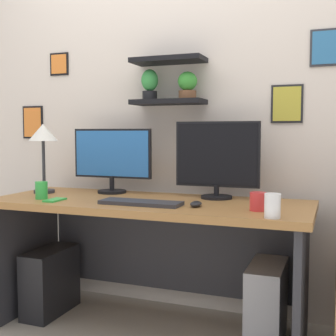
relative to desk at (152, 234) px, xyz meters
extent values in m
plane|color=gray|center=(0.00, -0.06, -0.55)|extent=(8.00, 8.00, 0.00)
cube|color=beige|center=(0.00, 0.38, 0.80)|extent=(4.40, 0.04, 2.70)
cube|color=black|center=(0.00, 0.26, 0.77)|extent=(0.45, 0.20, 0.03)
cube|color=black|center=(0.00, 0.26, 1.03)|extent=(0.45, 0.20, 0.03)
cylinder|color=brown|center=(0.12, 0.26, 0.81)|extent=(0.11, 0.11, 0.05)
ellipsoid|color=#368F31|center=(0.12, 0.26, 0.89)|extent=(0.12, 0.12, 0.11)
cylinder|color=black|center=(-0.12, 0.26, 0.81)|extent=(0.09, 0.09, 0.06)
ellipsoid|color=green|center=(-0.12, 0.26, 0.91)|extent=(0.11, 0.11, 0.14)
cube|color=black|center=(-1.09, 0.36, 0.66)|extent=(0.17, 0.02, 0.23)
cube|color=orange|center=(-1.09, 0.35, 0.66)|extent=(0.15, 0.00, 0.21)
cube|color=black|center=(-0.85, 0.36, 1.06)|extent=(0.15, 0.02, 0.16)
cube|color=orange|center=(-0.85, 0.35, 1.06)|extent=(0.12, 0.00, 0.13)
cube|color=black|center=(0.70, 0.36, 0.75)|extent=(0.18, 0.02, 0.22)
cube|color=gold|center=(0.70, 0.35, 0.75)|extent=(0.16, 0.00, 0.20)
cube|color=#2D2D33|center=(0.92, 0.36, 1.06)|extent=(0.18, 0.02, 0.21)
cube|color=teal|center=(0.92, 0.35, 1.06)|extent=(0.16, 0.00, 0.18)
cube|color=#9E6B38|center=(0.00, -0.06, 0.18)|extent=(1.79, 0.68, 0.04)
cube|color=#2D2D33|center=(-0.84, -0.06, -0.19)|extent=(0.04, 0.62, 0.71)
cube|color=#2D2D33|center=(0.84, -0.06, -0.19)|extent=(0.04, 0.62, 0.71)
cube|color=#2D2D33|center=(0.00, 0.24, -0.16)|extent=(1.59, 0.02, 0.50)
cylinder|color=black|center=(-0.34, 0.15, 0.21)|extent=(0.18, 0.18, 0.02)
cylinder|color=black|center=(-0.34, 0.15, 0.27)|extent=(0.03, 0.03, 0.09)
cube|color=black|center=(-0.34, 0.16, 0.45)|extent=(0.53, 0.02, 0.31)
cube|color=#2866B2|center=(-0.34, 0.15, 0.45)|extent=(0.50, 0.00, 0.28)
cylinder|color=black|center=(0.34, 0.15, 0.21)|extent=(0.18, 0.18, 0.02)
cylinder|color=black|center=(0.34, 0.15, 0.25)|extent=(0.03, 0.03, 0.06)
cube|color=black|center=(0.34, 0.16, 0.46)|extent=(0.49, 0.02, 0.38)
cube|color=black|center=(0.34, 0.15, 0.46)|extent=(0.47, 0.00, 0.35)
cube|color=#2D2D33|center=(0.02, -0.21, 0.21)|extent=(0.44, 0.14, 0.02)
ellipsoid|color=black|center=(0.32, -0.17, 0.22)|extent=(0.06, 0.09, 0.03)
cylinder|color=#2D2D33|center=(-0.74, 0.00, 0.21)|extent=(0.13, 0.13, 0.02)
cylinder|color=#2D2D33|center=(-0.74, 0.00, 0.38)|extent=(0.02, 0.02, 0.31)
cone|color=white|center=(-0.74, 0.00, 0.59)|extent=(0.18, 0.18, 0.11)
cube|color=green|center=(-0.48, -0.26, 0.21)|extent=(0.07, 0.14, 0.01)
cylinder|color=red|center=(0.63, -0.17, 0.25)|extent=(0.08, 0.08, 0.09)
cylinder|color=green|center=(-0.59, -0.22, 0.25)|extent=(0.07, 0.07, 0.10)
cylinder|color=white|center=(0.72, -0.34, 0.26)|extent=(0.07, 0.07, 0.11)
cube|color=black|center=(-0.67, -0.05, -0.34)|extent=(0.18, 0.40, 0.40)
cube|color=#99999E|center=(0.65, 0.03, -0.33)|extent=(0.18, 0.40, 0.43)
camera|label=1|loc=(0.98, -2.34, 0.58)|focal=47.72mm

